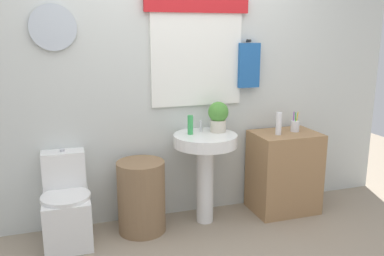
{
  "coord_description": "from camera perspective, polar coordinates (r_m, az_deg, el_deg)",
  "views": [
    {
      "loc": [
        -0.93,
        -2.31,
        1.66
      ],
      "look_at": [
        0.08,
        0.8,
        0.88
      ],
      "focal_mm": 37.92,
      "sensor_mm": 36.0,
      "label": 1
    }
  ],
  "objects": [
    {
      "name": "laundry_hamper",
      "position": [
        3.49,
        -7.13,
        -9.56
      ],
      "size": [
        0.4,
        0.4,
        0.62
      ],
      "primitive_type": "cylinder",
      "color": "#846647",
      "rests_on": "ground_plane"
    },
    {
      "name": "toilet",
      "position": [
        3.48,
        -17.23,
        -10.63
      ],
      "size": [
        0.38,
        0.51,
        0.73
      ],
      "color": "white",
      "rests_on": "ground_plane"
    },
    {
      "name": "wooden_cabinet",
      "position": [
        3.92,
        12.79,
        -6.04
      ],
      "size": [
        0.59,
        0.44,
        0.76
      ],
      "primitive_type": "cube",
      "color": "#9E754C",
      "rests_on": "ground_plane"
    },
    {
      "name": "faucet",
      "position": [
        3.57,
        1.25,
        0.3
      ],
      "size": [
        0.03,
        0.03,
        0.1
      ],
      "primitive_type": "cylinder",
      "color": "silver",
      "rests_on": "pedestal_sink"
    },
    {
      "name": "lotion_bottle",
      "position": [
        3.71,
        12.1,
        0.61
      ],
      "size": [
        0.05,
        0.05,
        0.2
      ],
      "primitive_type": "cylinder",
      "color": "white",
      "rests_on": "wooden_cabinet"
    },
    {
      "name": "soap_bottle",
      "position": [
        3.46,
        -0.24,
        0.45
      ],
      "size": [
        0.05,
        0.05,
        0.17
      ],
      "primitive_type": "cylinder",
      "color": "green",
      "rests_on": "pedestal_sink"
    },
    {
      "name": "back_wall",
      "position": [
        3.6,
        -2.89,
        7.7
      ],
      "size": [
        4.4,
        0.18,
        2.6
      ],
      "color": "silver",
      "rests_on": "ground_plane"
    },
    {
      "name": "pedestal_sink",
      "position": [
        3.52,
        1.88,
        -3.88
      ],
      "size": [
        0.55,
        0.55,
        0.8
      ],
      "color": "white",
      "rests_on": "ground_plane"
    },
    {
      "name": "toothbrush_cup",
      "position": [
        3.88,
        14.29,
        0.3
      ],
      "size": [
        0.08,
        0.08,
        0.19
      ],
      "color": "silver",
      "rests_on": "wooden_cabinet"
    },
    {
      "name": "potted_plant",
      "position": [
        3.54,
        3.72,
        1.77
      ],
      "size": [
        0.18,
        0.18,
        0.27
      ],
      "color": "beige",
      "rests_on": "pedestal_sink"
    }
  ]
}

